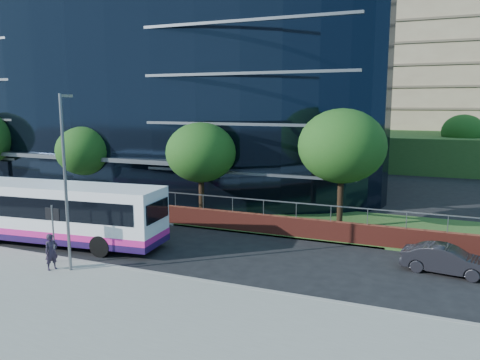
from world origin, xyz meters
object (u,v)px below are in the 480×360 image
at_px(tree_far_c, 201,153).
at_px(streetlight_east, 66,178).
at_px(tree_far_b, 85,151).
at_px(tree_far_d, 342,146).
at_px(parked_car, 447,260).
at_px(pedestrian, 51,252).
at_px(city_bus, 58,213).
at_px(tree_dist_e, 463,132).
at_px(street_sign, 53,221).

height_order(tree_far_c, streetlight_east, streetlight_east).
bearing_deg(tree_far_c, streetlight_east, -95.11).
bearing_deg(tree_far_b, tree_far_c, -2.86).
height_order(tree_far_d, parked_car, tree_far_d).
xyz_separation_m(tree_far_b, tree_far_c, (10.00, -0.50, 0.33)).
xyz_separation_m(streetlight_east, pedestrian, (-0.82, -0.30, -3.45)).
bearing_deg(tree_far_c, city_bus, -121.42).
xyz_separation_m(tree_far_d, tree_dist_e, (8.00, 30.00, -0.65)).
distance_m(tree_far_b, pedestrian, 14.85).
bearing_deg(city_bus, pedestrian, -56.10).
bearing_deg(parked_car, city_bus, 107.14).
relative_size(city_bus, pedestrian, 7.48).
distance_m(tree_dist_e, parked_car, 35.86).
relative_size(tree_dist_e, pedestrian, 3.87).
bearing_deg(street_sign, tree_far_c, 76.71).
bearing_deg(tree_far_c, tree_dist_e, 61.26).
xyz_separation_m(street_sign, tree_far_d, (11.50, 11.59, 3.04)).
xyz_separation_m(city_bus, pedestrian, (2.99, -3.59, -0.79)).
height_order(streetlight_east, city_bus, streetlight_east).
bearing_deg(street_sign, tree_dist_e, 64.88).
bearing_deg(streetlight_east, street_sign, 158.64).
bearing_deg(streetlight_east, tree_far_c, 84.89).
distance_m(tree_far_b, city_bus, 10.15).
relative_size(street_sign, pedestrian, 1.66).
bearing_deg(pedestrian, tree_dist_e, -4.65).
distance_m(tree_dist_e, city_bus, 44.67).
xyz_separation_m(street_sign, city_bus, (-2.31, 2.71, -0.37)).
distance_m(tree_far_c, tree_far_d, 9.08).
bearing_deg(tree_far_d, tree_dist_e, 75.07).
relative_size(tree_far_c, tree_far_d, 0.87).
distance_m(city_bus, pedestrian, 4.74).
bearing_deg(city_bus, street_sign, -55.36).
bearing_deg(pedestrian, tree_far_b, 53.58).
bearing_deg(street_sign, city_bus, 130.51).
distance_m(tree_far_d, streetlight_east, 15.77).
bearing_deg(tree_far_b, tree_dist_e, 48.48).
bearing_deg(streetlight_east, parked_car, 22.40).
bearing_deg(tree_far_c, tree_far_d, 6.34).
relative_size(tree_dist_e, city_bus, 0.52).
relative_size(tree_far_c, tree_dist_e, 1.00).
relative_size(street_sign, city_bus, 0.22).
distance_m(tree_far_d, tree_dist_e, 31.06).
distance_m(street_sign, tree_dist_e, 45.99).
bearing_deg(tree_far_b, streetlight_east, -52.37).
distance_m(city_bus, parked_car, 20.08).
relative_size(city_bus, parked_car, 3.20).
height_order(streetlight_east, parked_car, streetlight_east).
distance_m(tree_far_c, tree_dist_e, 35.36).
xyz_separation_m(tree_dist_e, parked_car, (-2.04, -35.60, -3.89)).
bearing_deg(pedestrian, street_sign, 56.65).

